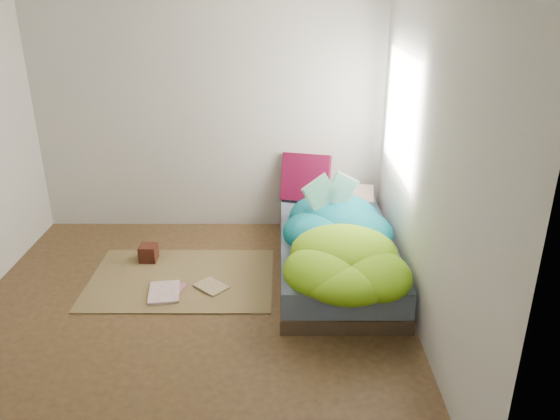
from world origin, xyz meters
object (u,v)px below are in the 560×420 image
object	(u,v)px
bed	(336,254)
pillow_magenta	(306,177)
open_book	(332,181)
wooden_box	(148,253)
floor_book_a	(149,294)
floor_book_b	(157,290)

from	to	relation	value
bed	pillow_magenta	xyz separation A→B (m)	(-0.24, 0.90, 0.41)
pillow_magenta	open_book	xyz separation A→B (m)	(0.19, -0.76, 0.23)
wooden_box	floor_book_a	world-z (taller)	wooden_box
pillow_magenta	floor_book_b	bearing A→B (deg)	-121.61
pillow_magenta	wooden_box	distance (m)	1.73
floor_book_a	floor_book_b	distance (m)	0.08
pillow_magenta	floor_book_a	size ratio (longest dim) A/B	1.39
bed	floor_book_b	bearing A→B (deg)	-165.53
pillow_magenta	wooden_box	bearing A→B (deg)	-140.45
bed	open_book	size ratio (longest dim) A/B	4.62
bed	pillow_magenta	bearing A→B (deg)	104.92
pillow_magenta	open_book	size ratio (longest dim) A/B	1.11
bed	floor_book_b	size ratio (longest dim) A/B	7.08
bed	floor_book_a	bearing A→B (deg)	-164.26
wooden_box	floor_book_b	bearing A→B (deg)	-70.79
floor_book_a	floor_book_b	world-z (taller)	same
wooden_box	floor_book_b	size ratio (longest dim) A/B	0.55
open_book	wooden_box	xyz separation A→B (m)	(-1.68, 0.02, -0.72)
floor_book_b	floor_book_a	bearing A→B (deg)	-126.29
open_book	floor_book_a	size ratio (longest dim) A/B	1.25
bed	floor_book_a	world-z (taller)	bed
pillow_magenta	floor_book_a	world-z (taller)	pillow_magenta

